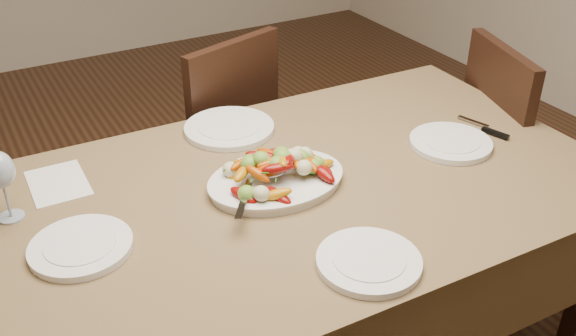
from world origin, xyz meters
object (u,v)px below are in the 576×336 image
(serving_platter, at_px, (276,182))
(plate_left, at_px, (81,247))
(chair_right, at_px, (530,163))
(plate_near, at_px, (369,262))
(chair_far, at_px, (205,144))
(dining_table, at_px, (288,291))
(plate_right, at_px, (451,143))
(plate_far, at_px, (229,128))
(wine_glass, at_px, (3,184))

(serving_platter, height_order, plate_left, serving_platter)
(chair_right, bearing_deg, plate_left, 109.42)
(serving_platter, bearing_deg, plate_near, -86.60)
(plate_left, bearing_deg, chair_far, 51.73)
(chair_far, distance_m, serving_platter, 0.86)
(chair_far, bearing_deg, chair_right, 125.91)
(dining_table, bearing_deg, plate_near, -90.11)
(dining_table, height_order, serving_platter, serving_platter)
(chair_far, distance_m, plate_near, 1.24)
(chair_far, bearing_deg, dining_table, 66.47)
(plate_left, xyz_separation_m, plate_right, (1.12, -0.04, 0.00))
(plate_right, bearing_deg, chair_right, 11.95)
(chair_right, bearing_deg, plate_far, 91.30)
(plate_right, height_order, wine_glass, wine_glass)
(serving_platter, height_order, wine_glass, wine_glass)
(dining_table, height_order, plate_near, plate_near)
(chair_right, bearing_deg, serving_platter, 109.59)
(chair_far, relative_size, plate_left, 3.87)
(dining_table, relative_size, plate_left, 7.50)
(dining_table, bearing_deg, chair_right, 3.96)
(chair_far, height_order, plate_far, chair_far)
(chair_far, height_order, plate_near, chair_far)
(chair_far, height_order, plate_left, chair_far)
(chair_right, bearing_deg, plate_right, 118.82)
(plate_right, height_order, plate_near, same)
(dining_table, bearing_deg, wine_glass, 162.08)
(serving_platter, bearing_deg, chair_right, 2.72)
(dining_table, distance_m, chair_far, 0.83)
(chair_far, relative_size, serving_platter, 2.52)
(dining_table, height_order, plate_right, plate_right)
(plate_near, bearing_deg, plate_far, 89.91)
(serving_platter, bearing_deg, chair_far, 82.44)
(plate_left, height_order, plate_right, same)
(plate_far, bearing_deg, chair_far, 79.58)
(chair_right, relative_size, plate_near, 3.87)
(chair_right, xyz_separation_m, plate_left, (-1.67, -0.07, 0.29))
(plate_left, bearing_deg, serving_platter, 2.21)
(plate_far, bearing_deg, wine_glass, -166.93)
(plate_left, bearing_deg, wine_glass, 119.03)
(chair_far, distance_m, chair_right, 1.26)
(chair_far, relative_size, plate_near, 3.87)
(serving_platter, distance_m, plate_right, 0.58)
(chair_right, height_order, wine_glass, wine_glass)
(chair_right, xyz_separation_m, wine_glass, (-1.79, 0.15, 0.39))
(chair_right, distance_m, serving_platter, 1.17)
(dining_table, bearing_deg, plate_far, 89.92)
(plate_left, relative_size, plate_far, 0.85)
(plate_near, relative_size, wine_glass, 1.20)
(plate_right, distance_m, wine_glass, 1.27)
(chair_far, xyz_separation_m, chair_right, (1.02, -0.75, 0.00))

